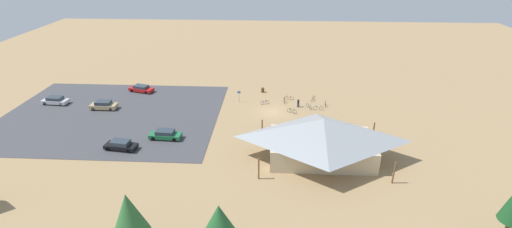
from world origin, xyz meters
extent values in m
plane|color=#9E7F56|center=(0.00, 0.00, 0.00)|extent=(160.00, 160.00, 0.00)
cube|color=#424247|center=(27.28, 2.68, 0.03)|extent=(36.32, 28.34, 0.05)
cube|color=#C6B28E|center=(-6.80, 14.51, 1.49)|extent=(13.68, 7.93, 2.99)
pyramid|color=#93999E|center=(-6.80, 14.51, 4.47)|extent=(16.84, 11.09, 2.96)
cylinder|color=brown|center=(-14.99, 9.20, 1.49)|extent=(0.20, 0.20, 2.99)
cylinder|color=brown|center=(1.38, 9.20, 1.49)|extent=(0.20, 0.20, 2.99)
cylinder|color=brown|center=(-14.99, 19.82, 1.49)|extent=(0.20, 0.20, 2.99)
cylinder|color=brown|center=(1.38, 19.82, 1.49)|extent=(0.20, 0.20, 2.99)
cylinder|color=brown|center=(1.98, -9.12, 0.45)|extent=(0.60, 0.60, 0.90)
cylinder|color=#99999E|center=(6.12, -4.12, 1.10)|extent=(0.08, 0.08, 2.20)
cube|color=#1959B2|center=(6.12, -4.12, 1.90)|extent=(0.56, 0.04, 0.40)
cone|color=#2D6633|center=(12.49, 32.45, 4.59)|extent=(3.53, 3.53, 4.51)
cone|color=#235B2D|center=(4.25, 32.80, 4.28)|extent=(3.83, 3.83, 4.00)
torus|color=black|center=(0.93, -3.47, 0.33)|extent=(0.63, 0.29, 0.66)
torus|color=black|center=(1.82, -3.11, 0.33)|extent=(0.63, 0.29, 0.66)
cylinder|color=#2347B7|center=(1.37, -3.29, 0.44)|extent=(0.83, 0.37, 0.04)
cylinder|color=#2347B7|center=(1.22, -3.36, 0.51)|extent=(0.04, 0.04, 0.35)
cube|color=black|center=(1.22, -3.36, 0.68)|extent=(0.22, 0.15, 0.05)
cylinder|color=#2347B7|center=(1.73, -3.14, 0.55)|extent=(0.04, 0.04, 0.44)
cylinder|color=black|center=(1.73, -3.14, 0.77)|extent=(0.21, 0.46, 0.03)
torus|color=black|center=(-2.19, -3.76, 0.38)|extent=(0.08, 0.75, 0.75)
torus|color=black|center=(-2.14, -4.83, 0.38)|extent=(0.08, 0.75, 0.75)
cylinder|color=orange|center=(-2.16, -4.30, 0.50)|extent=(0.08, 0.99, 0.04)
cylinder|color=orange|center=(-2.17, -4.11, 0.61)|extent=(0.04, 0.04, 0.46)
cube|color=black|center=(-2.17, -4.11, 0.84)|extent=(0.09, 0.20, 0.05)
cylinder|color=orange|center=(-2.14, -4.73, 0.61)|extent=(0.04, 0.04, 0.46)
cylinder|color=black|center=(-2.14, -4.73, 0.84)|extent=(0.48, 0.06, 0.03)
torus|color=black|center=(-7.26, -4.90, 0.35)|extent=(0.32, 0.66, 0.70)
torus|color=black|center=(-7.68, -5.85, 0.35)|extent=(0.32, 0.66, 0.70)
cylinder|color=yellow|center=(-7.47, -5.38, 0.47)|extent=(0.42, 0.89, 0.04)
cylinder|color=yellow|center=(-7.40, -5.21, 0.55)|extent=(0.04, 0.04, 0.39)
cube|color=black|center=(-7.40, -5.21, 0.74)|extent=(0.15, 0.22, 0.05)
cylinder|color=yellow|center=(-7.64, -5.76, 0.58)|extent=(0.04, 0.04, 0.45)
cylinder|color=black|center=(-7.64, -5.76, 0.80)|extent=(0.45, 0.22, 0.03)
torus|color=black|center=(-6.20, -2.38, 0.36)|extent=(0.38, 0.65, 0.73)
torus|color=black|center=(-6.73, -1.41, 0.36)|extent=(0.38, 0.65, 0.73)
cylinder|color=#197A7F|center=(-6.46, -1.90, 0.48)|extent=(0.52, 0.90, 0.04)
cylinder|color=#197A7F|center=(-6.37, -2.07, 0.56)|extent=(0.04, 0.04, 0.40)
cube|color=black|center=(-6.37, -2.07, 0.76)|extent=(0.17, 0.21, 0.05)
cylinder|color=#197A7F|center=(-6.68, -1.51, 0.59)|extent=(0.04, 0.04, 0.46)
cylinder|color=black|center=(-6.68, -1.51, 0.82)|extent=(0.44, 0.26, 0.03)
torus|color=black|center=(-9.43, -2.49, 0.35)|extent=(0.10, 0.70, 0.70)
torus|color=black|center=(-9.52, -3.58, 0.35)|extent=(0.10, 0.70, 0.70)
cylinder|color=#722D9E|center=(-9.48, -3.03, 0.47)|extent=(0.12, 1.01, 0.04)
cylinder|color=#722D9E|center=(-9.46, -2.84, 0.57)|extent=(0.04, 0.04, 0.44)
cube|color=black|center=(-9.46, -2.84, 0.79)|extent=(0.10, 0.21, 0.05)
cylinder|color=#722D9E|center=(-9.51, -3.47, 0.60)|extent=(0.04, 0.04, 0.50)
cylinder|color=black|center=(-9.51, -3.47, 0.85)|extent=(0.48, 0.07, 0.03)
torus|color=black|center=(-2.91, -0.10, 0.37)|extent=(0.67, 0.39, 0.74)
torus|color=black|center=(-3.84, 0.41, 0.37)|extent=(0.67, 0.39, 0.74)
cylinder|color=black|center=(-3.38, 0.16, 0.49)|extent=(0.87, 0.50, 0.04)
cylinder|color=black|center=(-3.21, 0.07, 0.61)|extent=(0.04, 0.04, 0.48)
cube|color=black|center=(-3.21, 0.07, 0.85)|extent=(0.21, 0.17, 0.05)
cylinder|color=black|center=(-3.75, 0.36, 0.63)|extent=(0.04, 0.04, 0.52)
cylinder|color=black|center=(-3.75, 0.36, 0.89)|extent=(0.26, 0.44, 0.03)
torus|color=black|center=(-7.51, -1.28, 0.35)|extent=(0.71, 0.06, 0.71)
torus|color=black|center=(-8.53, -1.31, 0.35)|extent=(0.71, 0.06, 0.71)
cylinder|color=#B7B7BC|center=(-8.02, -1.29, 0.47)|extent=(0.94, 0.07, 0.04)
cylinder|color=#B7B7BC|center=(-7.84, -1.29, 0.56)|extent=(0.04, 0.04, 0.41)
cube|color=black|center=(-7.84, -1.29, 0.76)|extent=(0.20, 0.09, 0.05)
cylinder|color=#B7B7BC|center=(-8.43, -1.31, 0.60)|extent=(0.04, 0.04, 0.49)
cylinder|color=black|center=(-8.43, -1.31, 0.85)|extent=(0.05, 0.48, 0.03)
torus|color=black|center=(-3.62, -5.60, 0.33)|extent=(0.65, 0.14, 0.65)
torus|color=black|center=(-2.60, -5.76, 0.33)|extent=(0.65, 0.14, 0.65)
cylinder|color=red|center=(-3.11, -5.68, 0.43)|extent=(0.95, 0.18, 0.04)
cylinder|color=red|center=(-3.29, -5.65, 0.53)|extent=(0.04, 0.04, 0.40)
cube|color=black|center=(-3.29, -5.65, 0.73)|extent=(0.21, 0.11, 0.05)
cylinder|color=red|center=(-2.70, -5.75, 0.55)|extent=(0.04, 0.04, 0.44)
cylinder|color=black|center=(-2.70, -5.75, 0.77)|extent=(0.11, 0.48, 0.03)
cube|color=tan|center=(29.50, 0.45, 0.62)|extent=(4.54, 1.89, 0.70)
cube|color=#2D3842|center=(29.50, 0.45, 1.26)|extent=(2.55, 1.65, 0.60)
cylinder|color=black|center=(31.04, 1.26, 0.37)|extent=(0.64, 0.22, 0.64)
cylinder|color=black|center=(31.03, -0.38, 0.37)|extent=(0.64, 0.22, 0.64)
cylinder|color=black|center=(27.96, 1.28, 0.37)|extent=(0.64, 0.22, 0.64)
cylinder|color=black|center=(27.95, -0.36, 0.37)|extent=(0.64, 0.22, 0.64)
cube|color=black|center=(21.19, 13.79, 0.55)|extent=(4.71, 2.36, 0.56)
cube|color=#2D3842|center=(21.19, 13.79, 1.13)|extent=(2.71, 1.89, 0.60)
cylinder|color=black|center=(22.81, 14.37, 0.37)|extent=(0.66, 0.30, 0.64)
cylinder|color=black|center=(22.61, 12.81, 0.37)|extent=(0.66, 0.30, 0.64)
cylinder|color=black|center=(19.77, 14.77, 0.37)|extent=(0.66, 0.30, 0.64)
cylinder|color=black|center=(19.56, 13.21, 0.37)|extent=(0.66, 0.30, 0.64)
cube|color=#1E6B3D|center=(15.76, 10.40, 0.58)|extent=(4.77, 2.04, 0.61)
cube|color=#2D3842|center=(15.76, 10.40, 1.17)|extent=(2.70, 1.72, 0.58)
cylinder|color=black|center=(17.39, 11.11, 0.37)|extent=(0.65, 0.25, 0.64)
cylinder|color=black|center=(17.31, 9.53, 0.37)|extent=(0.65, 0.25, 0.64)
cylinder|color=black|center=(14.21, 11.27, 0.37)|extent=(0.65, 0.25, 0.64)
cylinder|color=black|center=(14.13, 9.69, 0.37)|extent=(0.65, 0.25, 0.64)
cube|color=#BCBCC1|center=(39.21, -1.28, 0.57)|extent=(4.72, 2.24, 0.60)
cube|color=#2D3842|center=(39.21, -1.28, 1.15)|extent=(2.69, 1.85, 0.56)
cylinder|color=black|center=(40.83, -0.60, 0.37)|extent=(0.66, 0.27, 0.64)
cylinder|color=black|center=(40.69, -2.23, 0.37)|extent=(0.66, 0.27, 0.64)
cylinder|color=black|center=(37.73, -0.33, 0.37)|extent=(0.66, 0.27, 0.64)
cylinder|color=black|center=(37.59, -1.97, 0.37)|extent=(0.66, 0.27, 0.64)
cube|color=red|center=(25.70, -8.00, 0.55)|extent=(5.10, 3.08, 0.57)
cube|color=#2D3842|center=(25.70, -8.00, 1.09)|extent=(3.02, 2.29, 0.51)
cylinder|color=black|center=(27.49, -7.67, 0.37)|extent=(0.68, 0.39, 0.64)
cylinder|color=black|center=(27.04, -9.22, 0.37)|extent=(0.68, 0.39, 0.64)
cylinder|color=black|center=(24.36, -6.77, 0.37)|extent=(0.68, 0.39, 0.64)
cylinder|color=black|center=(23.92, -8.33, 0.37)|extent=(0.68, 0.39, 0.64)
cube|color=#2D3347|center=(-4.59, -2.38, 0.41)|extent=(0.39, 0.40, 0.81)
cylinder|color=black|center=(-4.59, -2.38, 1.09)|extent=(0.36, 0.36, 0.56)
sphere|color=tan|center=(-4.59, -2.38, 1.49)|extent=(0.24, 0.24, 0.24)
camera|label=1|loc=(-0.38, 57.90, 26.94)|focal=25.89mm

